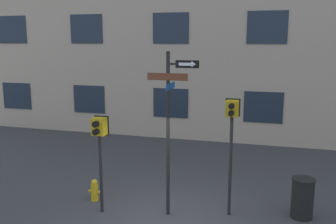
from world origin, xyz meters
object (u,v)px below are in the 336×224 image
(street_sign_pole, at_px, (170,121))
(fire_hydrant, at_px, (95,190))
(trash_bin, at_px, (302,198))
(pedestrian_signal_left, at_px, (99,137))
(pedestrian_signal_right, at_px, (232,127))

(street_sign_pole, relative_size, fire_hydrant, 6.74)
(street_sign_pole, relative_size, trash_bin, 4.03)
(pedestrian_signal_left, height_order, pedestrian_signal_right, pedestrian_signal_right)
(pedestrian_signal_left, relative_size, pedestrian_signal_right, 0.84)
(street_sign_pole, relative_size, pedestrian_signal_right, 1.38)
(street_sign_pole, distance_m, pedestrian_signal_left, 1.83)
(street_sign_pole, bearing_deg, fire_hydrant, 173.30)
(street_sign_pole, bearing_deg, trash_bin, 13.22)
(pedestrian_signal_left, xyz_separation_m, pedestrian_signal_right, (3.17, 0.73, 0.31))
(pedestrian_signal_left, xyz_separation_m, fire_hydrant, (-0.50, 0.59, -1.70))
(street_sign_pole, distance_m, fire_hydrant, 3.11)
(pedestrian_signal_right, relative_size, fire_hydrant, 4.87)
(street_sign_pole, bearing_deg, pedestrian_signal_left, -169.36)
(trash_bin, bearing_deg, pedestrian_signal_right, -168.86)
(trash_bin, bearing_deg, pedestrian_signal_left, -167.69)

